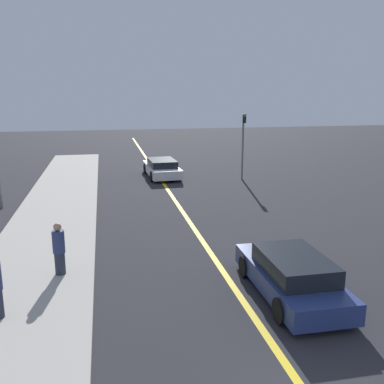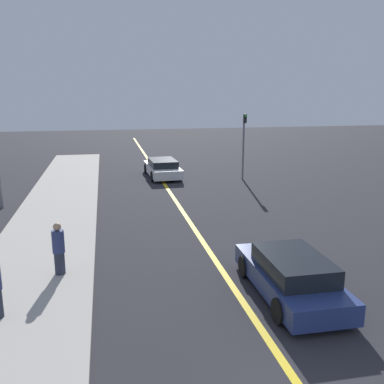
# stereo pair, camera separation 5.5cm
# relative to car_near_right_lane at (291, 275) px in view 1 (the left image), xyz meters

# --- Properties ---
(road_center_line) EXTENTS (0.20, 60.00, 0.01)m
(road_center_line) POSITION_rel_car_near_right_lane_xyz_m (-1.41, 12.22, -0.61)
(road_center_line) COLOR gold
(road_center_line) RESTS_ON ground_plane
(sidewalk_left) EXTENTS (3.68, 34.19, 0.12)m
(sidewalk_left) POSITION_rel_car_near_right_lane_xyz_m (-7.26, 11.31, -0.55)
(sidewalk_left) COLOR #ADA89E
(sidewalk_left) RESTS_ON ground_plane
(car_near_right_lane) EXTENTS (1.95, 4.51, 1.25)m
(car_near_right_lane) POSITION_rel_car_near_right_lane_xyz_m (0.00, 0.00, 0.00)
(car_near_right_lane) COLOR navy
(car_near_right_lane) RESTS_ON ground_plane
(car_ahead_center) EXTENTS (2.14, 4.76, 1.19)m
(car_ahead_center) POSITION_rel_car_near_right_lane_xyz_m (-1.21, 17.66, -0.02)
(car_ahead_center) COLOR silver
(car_ahead_center) RESTS_ON ground_plane
(pedestrian_far_standing) EXTENTS (0.37, 0.37, 1.63)m
(pedestrian_far_standing) POSITION_rel_car_near_right_lane_xyz_m (-6.42, 2.56, 0.32)
(pedestrian_far_standing) COLOR #282D3D
(pedestrian_far_standing) RESTS_ON sidewalk_left
(traffic_light) EXTENTS (0.18, 0.40, 4.19)m
(traffic_light) POSITION_rel_car_near_right_lane_xyz_m (3.76, 15.70, 1.95)
(traffic_light) COLOR slate
(traffic_light) RESTS_ON ground_plane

